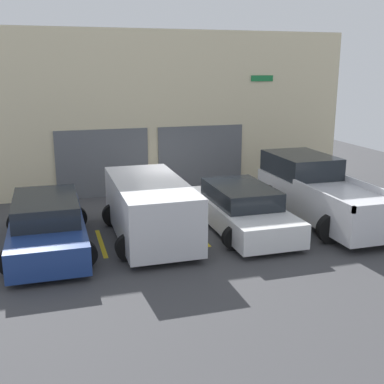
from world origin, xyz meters
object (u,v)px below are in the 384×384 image
(pickup_truck, at_px, (319,192))
(sedan_white, at_px, (241,209))
(van_right, at_px, (47,225))
(sedan_side, at_px, (150,208))

(pickup_truck, distance_m, sedan_white, 2.73)
(pickup_truck, bearing_deg, van_right, -177.90)
(pickup_truck, relative_size, sedan_side, 1.26)
(pickup_truck, relative_size, van_right, 1.17)
(sedan_white, height_order, sedan_side, sedan_side)
(sedan_white, bearing_deg, sedan_side, -179.46)
(pickup_truck, xyz_separation_m, sedan_white, (-2.70, -0.30, -0.24))
(sedan_side, relative_size, van_right, 0.93)
(sedan_side, height_order, van_right, sedan_side)
(van_right, bearing_deg, sedan_white, -0.01)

